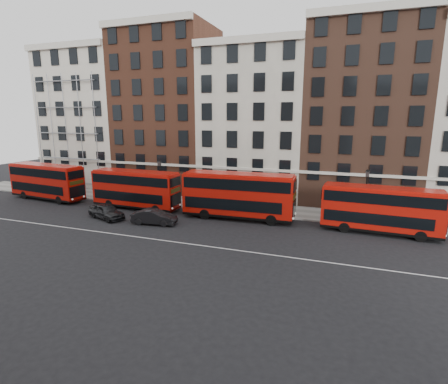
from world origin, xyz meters
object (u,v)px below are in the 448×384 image
(car_rear, at_px, (106,211))
(bus_c, at_px, (238,195))
(bus_a, at_px, (46,181))
(bus_b, at_px, (135,188))
(car_front, at_px, (154,217))
(bus_d, at_px, (380,209))

(car_rear, bearing_deg, bus_c, -51.45)
(bus_a, xyz_separation_m, bus_b, (13.03, -0.00, -0.07))
(bus_a, height_order, bus_b, bus_a)
(bus_b, height_order, car_front, bus_b)
(bus_d, xyz_separation_m, car_front, (-20.42, -4.49, -1.54))
(bus_b, distance_m, car_rear, 4.81)
(bus_a, relative_size, car_front, 2.45)
(bus_b, relative_size, car_front, 2.35)
(bus_a, bearing_deg, bus_b, 6.42)
(bus_b, bearing_deg, bus_d, 2.24)
(bus_c, bearing_deg, bus_d, -2.28)
(bus_a, relative_size, car_rear, 2.40)
(car_rear, bearing_deg, bus_d, -61.11)
(bus_c, xyz_separation_m, car_rear, (-12.74, -4.52, -1.77))
(bus_a, distance_m, bus_c, 25.20)
(bus_a, relative_size, bus_d, 1.06)
(bus_a, bearing_deg, car_front, -7.52)
(bus_a, distance_m, bus_b, 13.03)
(bus_b, height_order, car_rear, bus_b)
(bus_c, bearing_deg, bus_a, 177.69)
(bus_a, bearing_deg, car_rear, -13.52)
(bus_b, bearing_deg, car_front, -39.51)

